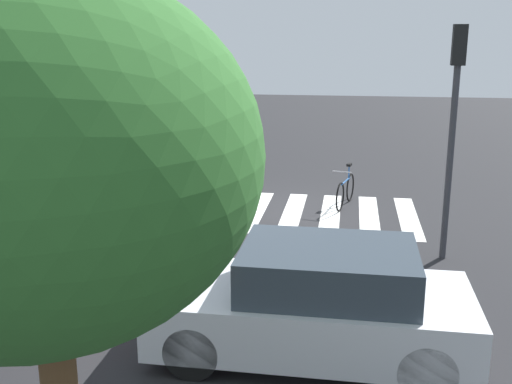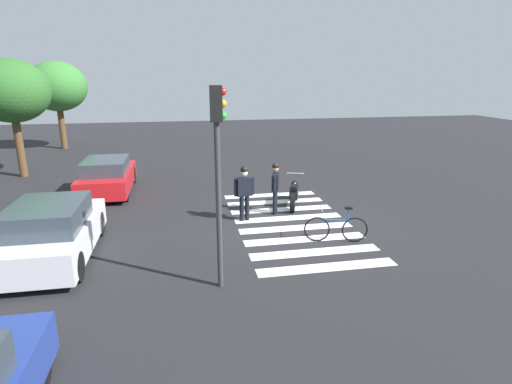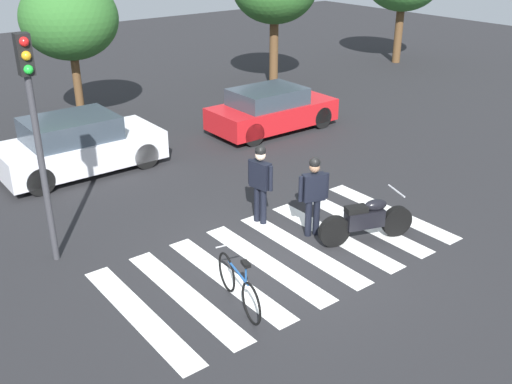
{
  "view_description": "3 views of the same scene",
  "coord_description": "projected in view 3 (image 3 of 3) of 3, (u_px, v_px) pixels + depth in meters",
  "views": [
    {
      "loc": [
        -1.74,
        13.93,
        4.09
      ],
      "look_at": [
        0.16,
        1.77,
        0.93
      ],
      "focal_mm": 42.65,
      "sensor_mm": 36.0,
      "label": 1
    },
    {
      "loc": [
        -11.75,
        3.41,
        4.51
      ],
      "look_at": [
        -0.16,
        1.18,
        1.12
      ],
      "focal_mm": 28.96,
      "sensor_mm": 36.0,
      "label": 2
    },
    {
      "loc": [
        -6.61,
        -7.61,
        5.94
      ],
      "look_at": [
        -0.16,
        0.69,
        1.17
      ],
      "focal_mm": 41.62,
      "sensor_mm": 36.0,
      "label": 3
    }
  ],
  "objects": [
    {
      "name": "ground_plane",
      "position": [
        284.0,
        256.0,
        11.62
      ],
      "size": [
        60.0,
        60.0,
        0.0
      ],
      "primitive_type": "plane",
      "color": "#232326"
    },
    {
      "name": "police_motorcycle",
      "position": [
        366.0,
        220.0,
        11.99
      ],
      "size": [
        2.0,
        0.92,
        1.05
      ],
      "color": "black",
      "rests_on": "ground_plane"
    },
    {
      "name": "leaning_bicycle",
      "position": [
        239.0,
        286.0,
        9.95
      ],
      "size": [
        0.54,
        1.72,
        1.02
      ],
      "color": "black",
      "rests_on": "ground_plane"
    },
    {
      "name": "officer_on_foot",
      "position": [
        260.0,
        179.0,
        12.51
      ],
      "size": [
        0.28,
        0.66,
        1.77
      ],
      "color": "black",
      "rests_on": "ground_plane"
    },
    {
      "name": "officer_by_motorcycle",
      "position": [
        314.0,
        191.0,
        12.0
      ],
      "size": [
        0.63,
        0.34,
        1.73
      ],
      "color": "black",
      "rests_on": "ground_plane"
    },
    {
      "name": "crosswalk_stripes",
      "position": [
        284.0,
        255.0,
        11.62
      ],
      "size": [
        6.75,
        3.49,
        0.01
      ],
      "color": "silver",
      "rests_on": "ground_plane"
    },
    {
      "name": "car_white_van",
      "position": [
        78.0,
        145.0,
        15.29
      ],
      "size": [
        4.12,
        1.9,
        1.5
      ],
      "color": "black",
      "rests_on": "ground_plane"
    },
    {
      "name": "car_red_convertible",
      "position": [
        271.0,
        110.0,
        18.39
      ],
      "size": [
        4.01,
        1.8,
        1.36
      ],
      "color": "black",
      "rests_on": "ground_plane"
    },
    {
      "name": "traffic_light_pole",
      "position": [
        34.0,
        116.0,
        10.32
      ],
      "size": [
        0.25,
        0.34,
        4.3
      ],
      "color": "#38383D",
      "rests_on": "ground_plane"
    },
    {
      "name": "street_tree_mid",
      "position": [
        69.0,
        19.0,
        17.82
      ],
      "size": [
        2.92,
        2.92,
        4.58
      ],
      "color": "brown",
      "rests_on": "ground_plane"
    }
  ]
}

